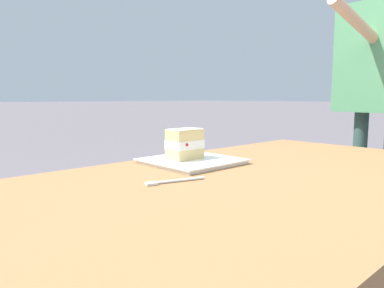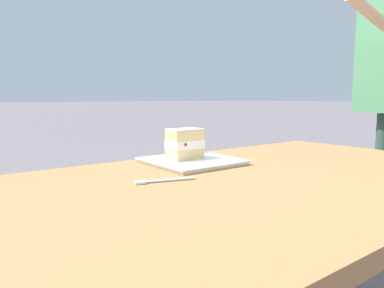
# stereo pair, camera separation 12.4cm
# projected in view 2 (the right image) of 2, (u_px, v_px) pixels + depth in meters

# --- Properties ---
(patio_table) EXTENTS (1.70, 0.93, 0.68)m
(patio_table) POSITION_uv_depth(u_px,v_px,m) (251.00, 203.00, 1.05)
(patio_table) COLOR olive
(patio_table) RESTS_ON ground
(dessert_plate) EXTENTS (0.29, 0.29, 0.02)m
(dessert_plate) POSITION_uv_depth(u_px,v_px,m) (192.00, 161.00, 1.25)
(dessert_plate) COLOR white
(dessert_plate) RESTS_ON patio_table
(cake_slice) EXTENTS (0.12, 0.08, 0.10)m
(cake_slice) POSITION_uv_depth(u_px,v_px,m) (185.00, 144.00, 1.25)
(cake_slice) COLOR #E0C17A
(cake_slice) RESTS_ON dessert_plate
(dessert_fork) EXTENTS (0.17, 0.06, 0.01)m
(dessert_fork) POSITION_uv_depth(u_px,v_px,m) (161.00, 181.00, 0.98)
(dessert_fork) COLOR silver
(dessert_fork) RESTS_ON patio_table
(coffee_cup) EXTENTS (0.07, 0.07, 0.08)m
(coffee_cup) POSITION_uv_depth(u_px,v_px,m) (191.00, 145.00, 1.41)
(coffee_cup) COLOR #333842
(coffee_cup) RESTS_ON patio_table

